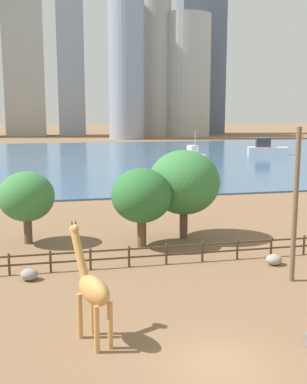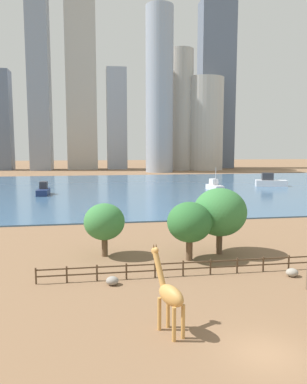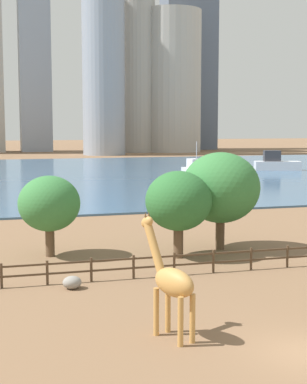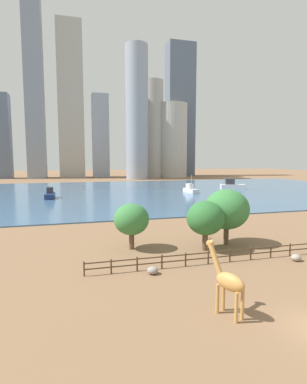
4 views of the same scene
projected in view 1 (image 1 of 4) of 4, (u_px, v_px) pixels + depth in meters
ground_plane at (79, 157)px, 94.92m from camera, size 400.00×400.00×0.00m
harbor_water at (80, 158)px, 92.01m from camera, size 180.00×86.00×0.20m
giraffe_tall at (92, 289)px, 19.45m from camera, size 1.76×3.21×4.84m
utility_pole at (295, 206)px, 26.08m from camera, size 0.28×0.28×8.53m
boulder_near_fence at (29, 274)px, 26.85m from camera, size 0.97×0.88×0.66m
boulder_by_pole at (274, 260)px, 29.49m from camera, size 1.01×0.89×0.67m
enclosure_fence at (150, 253)px, 29.33m from camera, size 26.12×0.14×1.30m
tree_left_large at (142, 196)px, 32.88m from camera, size 4.16×4.16×5.49m
tree_center_broad at (26, 197)px, 33.73m from camera, size 3.92×3.92×5.16m
tree_right_tall at (184, 183)px, 35.06m from camera, size 5.23×5.23×6.53m
boat_ferry at (194, 155)px, 88.28m from camera, size 2.89×6.23×5.41m
boat_tug at (267, 149)px, 97.95m from camera, size 8.41×5.06×3.49m
skyline_block_central at (155, 58)px, 164.17m from camera, size 10.86×10.86×53.25m
skyline_tower_glass at (71, 69)px, 170.94m from camera, size 9.13×8.55×46.71m
skyline_block_right at (126, 31)px, 148.63m from camera, size 11.29×11.29×66.43m
skyline_tower_short at (186, 76)px, 167.62m from camera, size 17.26×17.26×41.24m
skyline_block_wide at (22, 11)px, 164.63m from camera, size 13.69×9.47×84.81m
skyline_tower_far at (201, 27)px, 179.50m from camera, size 16.61×10.12×79.53m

